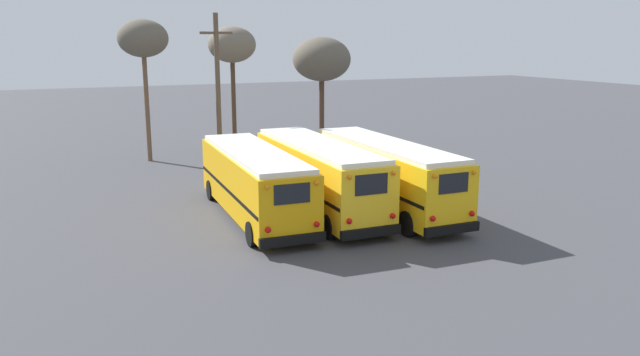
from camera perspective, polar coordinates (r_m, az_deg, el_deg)
The scene contains 8 objects.
ground_plane at distance 27.83m, azimuth -0.26°, elevation -3.00°, with size 160.00×160.00×0.00m, color #424247.
school_bus_0 at distance 26.57m, azimuth -6.02°, elevation -0.27°, with size 2.94×10.18×2.93m.
school_bus_1 at distance 27.32m, azimuth -0.17°, elevation 0.34°, with size 2.72×10.33×3.10m.
school_bus_2 at distance 27.83m, azimuth 5.96°, elevation 0.47°, with size 2.54×10.45×3.05m.
utility_pole at distance 35.23m, azimuth -9.30°, elevation 7.75°, with size 1.80×0.27×8.87m.
bare_tree_0 at distance 44.72m, azimuth 0.15°, elevation 10.75°, with size 4.11×4.11×7.63m.
bare_tree_1 at distance 39.62m, azimuth -8.05°, elevation 11.84°, with size 2.95×2.95×8.25m.
bare_tree_2 at distance 39.88m, azimuth -15.88°, elevation 12.04°, with size 3.02×3.02×8.65m.
Camera 1 is at (-10.84, -24.52, 7.49)m, focal length 35.00 mm.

